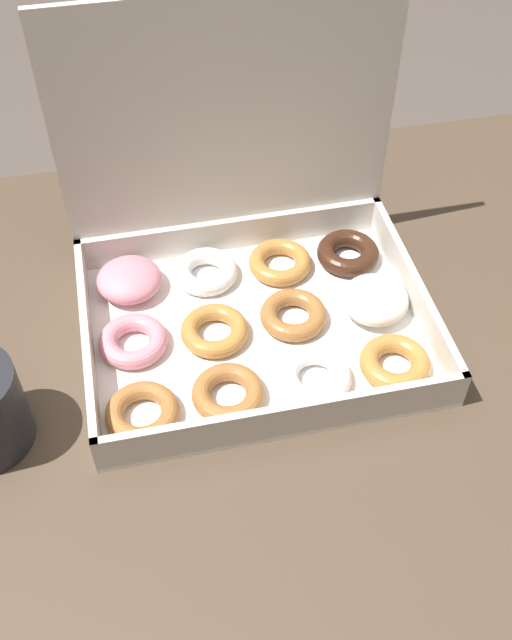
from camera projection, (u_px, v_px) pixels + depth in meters
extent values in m
plane|color=#564C44|center=(246.00, 633.00, 1.30)|extent=(8.00, 8.00, 0.00)
cube|color=#4C3D2D|center=(239.00, 397.00, 0.79)|extent=(1.00, 0.84, 0.03)
cylinder|color=#4C3D2D|center=(447.00, 308.00, 1.36)|extent=(0.06, 0.06, 0.67)
cube|color=white|center=(256.00, 331.00, 0.83)|extent=(0.37, 0.28, 0.01)
cube|color=beige|center=(286.00, 419.00, 0.72)|extent=(0.37, 0.01, 0.04)
cube|color=beige|center=(232.00, 234.00, 0.90)|extent=(0.37, 0.01, 0.04)
cube|color=beige|center=(88.00, 343.00, 0.78)|extent=(0.01, 0.28, 0.04)
cube|color=beige|center=(414.00, 291.00, 0.84)|extent=(0.01, 0.28, 0.04)
cube|color=beige|center=(227.00, 117.00, 0.79)|extent=(0.37, 0.01, 0.27)
torus|color=#9E6633|center=(142.00, 413.00, 0.74)|extent=(0.07, 0.07, 0.02)
torus|color=#9E6633|center=(228.00, 393.00, 0.75)|extent=(0.07, 0.07, 0.02)
torus|color=white|center=(316.00, 377.00, 0.77)|extent=(0.07, 0.07, 0.02)
torus|color=#B77A38|center=(395.00, 363.00, 0.78)|extent=(0.07, 0.07, 0.02)
torus|color=pink|center=(133.00, 341.00, 0.80)|extent=(0.07, 0.07, 0.02)
torus|color=#B77A38|center=(215.00, 331.00, 0.81)|extent=(0.07, 0.07, 0.02)
torus|color=#9E6633|center=(293.00, 315.00, 0.83)|extent=(0.07, 0.07, 0.02)
ellipsoid|color=white|center=(375.00, 300.00, 0.83)|extent=(0.07, 0.07, 0.04)
ellipsoid|color=pink|center=(129.00, 280.00, 0.85)|extent=(0.07, 0.07, 0.03)
torus|color=white|center=(206.00, 272.00, 0.87)|extent=(0.07, 0.07, 0.02)
torus|color=#B77A38|center=(280.00, 262.00, 0.88)|extent=(0.07, 0.07, 0.02)
torus|color=#381E11|center=(348.00, 253.00, 0.89)|extent=(0.07, 0.07, 0.02)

